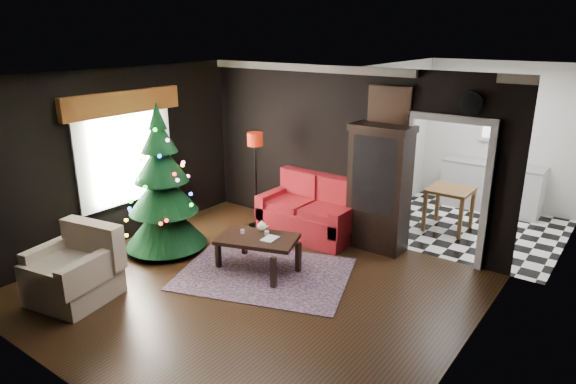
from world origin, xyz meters
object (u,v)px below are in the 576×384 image
Objects in this scene: floor_lamp at (256,181)px; wall_clock at (471,104)px; christmas_tree at (162,187)px; coffee_table at (258,253)px; teapot at (262,226)px; armchair at (71,266)px; loveseat at (309,207)px; kitchen_table at (449,209)px; curio_cabinet at (379,191)px.

wall_clock is at bearing 9.84° from floor_lamp.
wall_clock reaches higher than floor_lamp.
christmas_tree is at bearing -106.55° from floor_lamp.
floor_lamp reaches higher than coffee_table.
teapot is at bearing -143.91° from wall_clock.
armchair is at bearing -119.65° from teapot.
teapot is at bearing -88.81° from loveseat.
kitchen_table is at bearing 46.53° from christmas_tree.
loveseat is at bearing -137.49° from kitchen_table.
kitchen_table is at bearing 113.75° from wall_clock.
armchair is 1.31× the size of kitchen_table.
loveseat is at bearing 91.19° from teapot.
loveseat reaches higher than coffee_table.
coffee_table is 3.58m from kitchen_table.
kitchen_table is at bearing 65.56° from curio_cabinet.
armchair is at bearing -124.26° from coffee_table.
coffee_table is (1.62, 0.31, -0.79)m from christmas_tree.
floor_lamp is at bearing 73.45° from christmas_tree.
wall_clock reaches higher than teapot.
christmas_tree reaches higher than kitchen_table.
curio_cabinet is (1.15, 0.22, 0.45)m from loveseat.
curio_cabinet is 1.92m from teapot.
teapot is (1.52, 0.53, -0.46)m from christmas_tree.
armchair is at bearing -109.54° from loveseat.
armchair reaches higher than coffee_table.
wall_clock is 0.43× the size of kitchen_table.
coffee_table is (0.13, -1.52, -0.24)m from loveseat.
loveseat is 1.53× the size of coffee_table.
curio_cabinet is 2.20m from floor_lamp.
armchair is (-0.26, -3.38, -0.37)m from floor_lamp.
curio_cabinet reaches higher than armchair.
curio_cabinet reaches higher than coffee_table.
floor_lamp is 1.73m from christmas_tree.
christmas_tree is 3.21× the size of kitchen_table.
coffee_table is 7.10× the size of teapot.
curio_cabinet is 2.13m from coffee_table.
loveseat is 0.71× the size of christmas_tree.
armchair is (-2.41, -3.78, -0.49)m from curio_cabinet.
teapot is at bearing 49.72° from armchair.
christmas_tree is 15.36× the size of teapot.
curio_cabinet is at bearing 53.42° from teapot.
wall_clock reaches higher than christmas_tree.
loveseat is 1.30m from teapot.
kitchen_table is at bearing 48.92° from armchair.
curio_cabinet is at bearing 10.56° from floor_lamp.
christmas_tree is at bearing 86.90° from armchair.
curio_cabinet reaches higher than teapot.
christmas_tree is 1.83m from coffee_table.
floor_lamp is 2.27× the size of kitchen_table.
teapot is 0.21× the size of kitchen_table.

